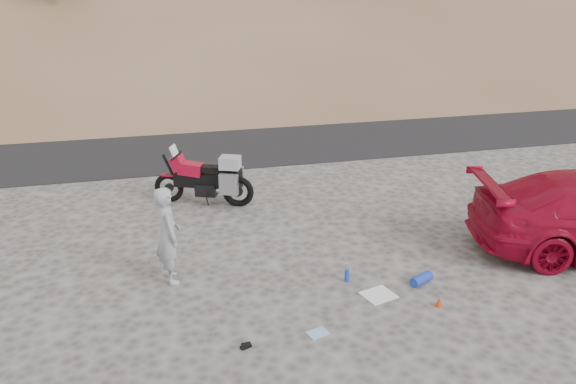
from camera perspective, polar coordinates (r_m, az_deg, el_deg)
The scene contains 11 objects.
ground at distance 10.23m, azimuth -5.93°, elevation -7.94°, with size 140.00×140.00×0.00m, color #464341.
road at distance 18.59m, azimuth -9.98°, elevation 5.38°, with size 120.00×7.00×0.05m, color black.
motorcycle at distance 12.93m, azimuth -8.17°, elevation 1.25°, with size 2.23×1.18×1.40m.
man at distance 10.11m, azimuth -11.72°, elevation -8.71°, with size 0.63×0.41×1.72m, color #97979D.
gear_white_cloth at distance 9.57m, azimuth 9.18°, elevation -10.29°, with size 0.51×0.45×0.02m, color white.
gear_blue_mat at distance 10.02m, azimuth 13.42°, elevation -8.58°, with size 0.17×0.17×0.43m, color #1C38AA.
gear_bottle at distance 9.85m, azimuth 6.00°, elevation -8.45°, with size 0.08×0.08×0.22m, color #1C38AA.
gear_funnel at distance 9.45m, azimuth 15.11°, elevation -10.72°, with size 0.13×0.13×0.16m, color red.
gear_glove_a at distance 8.33m, azimuth -4.24°, elevation -15.26°, with size 0.13×0.10×0.04m, color black.
gear_glove_b at distance 8.30m, azimuth -4.47°, elevation -15.45°, with size 0.10×0.08×0.03m, color black.
gear_blue_cloth at distance 8.58m, azimuth 3.05°, elevation -14.12°, with size 0.30×0.22×0.01m, color #8EA9DC.
Camera 1 is at (-1.12, -8.88, 4.96)m, focal length 35.00 mm.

